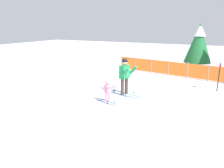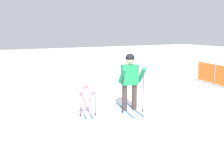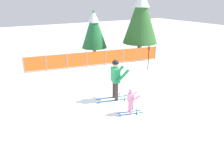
{
  "view_description": "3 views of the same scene",
  "coord_description": "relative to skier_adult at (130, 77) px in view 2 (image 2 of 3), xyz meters",
  "views": [
    {
      "loc": [
        4.23,
        -9.51,
        3.32
      ],
      "look_at": [
        -0.19,
        -0.8,
        0.66
      ],
      "focal_mm": 35.0,
      "sensor_mm": 36.0,
      "label": 1
    },
    {
      "loc": [
        7.47,
        -4.72,
        2.53
      ],
      "look_at": [
        -0.23,
        -0.55,
        0.82
      ],
      "focal_mm": 45.0,
      "sensor_mm": 36.0,
      "label": 2
    },
    {
      "loc": [
        -4.49,
        -7.6,
        4.2
      ],
      "look_at": [
        -0.32,
        -0.6,
        0.97
      ],
      "focal_mm": 35.0,
      "sensor_mm": 36.0,
      "label": 3
    }
  ],
  "objects": [
    {
      "name": "ground_plane",
      "position": [
        -0.16,
        0.13,
        -1.07
      ],
      "size": [
        60.0,
        60.0,
        0.0
      ],
      "primitive_type": "plane",
      "color": "white"
    },
    {
      "name": "skier_adult",
      "position": [
        0.0,
        0.0,
        0.0
      ],
      "size": [
        1.74,
        0.86,
        1.8
      ],
      "rotation": [
        0.0,
        0.0,
        -0.24
      ],
      "color": "#1966B2",
      "rests_on": "ground_plane"
    },
    {
      "name": "skier_child",
      "position": [
        -0.19,
        -1.39,
        -0.47
      ],
      "size": [
        1.0,
        0.54,
        1.04
      ],
      "rotation": [
        0.0,
        0.0,
        -0.28
      ],
      "color": "#1966B2",
      "rests_on": "ground_plane"
    }
  ]
}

